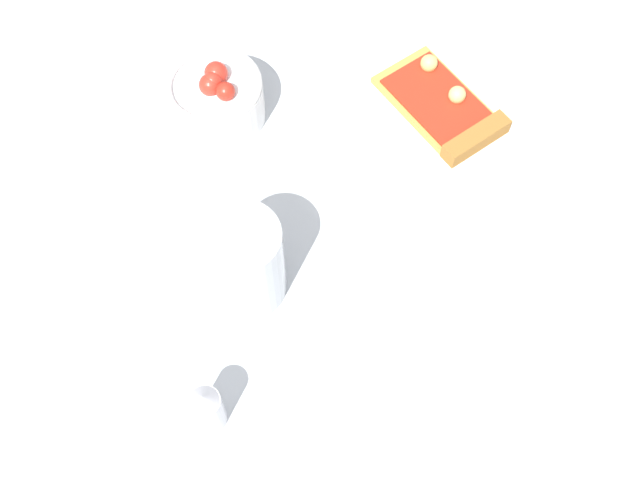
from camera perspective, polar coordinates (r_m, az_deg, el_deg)
ground_plane at (r=0.85m, az=6.82°, el=5.12°), size 2.40×2.40×0.00m
plate at (r=0.87m, az=6.67°, el=8.17°), size 0.25×0.25×0.01m
pizza_slice_main at (r=0.87m, az=9.11°, el=9.38°), size 0.15×0.11×0.03m
salad_bowl at (r=0.86m, az=-7.53°, el=10.18°), size 0.10×0.10×0.07m
soda_glass at (r=0.73m, az=-5.45°, el=-1.69°), size 0.07×0.07×0.11m
paper_napkin at (r=0.76m, az=13.74°, el=-9.02°), size 0.13×0.17×0.00m
pepper_shaker at (r=0.71m, az=-8.16°, el=-11.94°), size 0.03×0.03×0.07m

